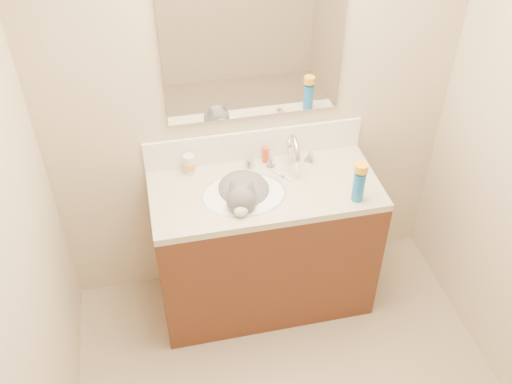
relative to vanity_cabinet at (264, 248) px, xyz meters
name	(u,v)px	position (x,y,z in m)	size (l,w,h in m)	color
room_shell	(335,225)	(0.00, -0.97, 1.08)	(2.24, 2.54, 2.52)	#C8B494
vanity_cabinet	(264,248)	(0.00, 0.00, 0.00)	(1.20, 0.55, 0.82)	#4E2614
counter_slab	(265,190)	(0.00, 0.00, 0.43)	(1.20, 0.55, 0.04)	beige
basin	(244,204)	(-0.12, -0.03, 0.38)	(0.45, 0.36, 0.14)	white
faucet	(292,154)	(0.18, 0.14, 0.54)	(0.28, 0.20, 0.21)	silver
cat	(244,196)	(-0.12, -0.01, 0.42)	(0.37, 0.44, 0.32)	#585558
backsplash	(255,145)	(0.00, 0.26, 0.54)	(1.20, 0.02, 0.18)	white
mirror	(254,44)	(0.00, 0.26, 1.13)	(0.90, 0.02, 0.80)	white
pill_bottle	(189,164)	(-0.37, 0.21, 0.51)	(0.06, 0.06, 0.11)	silver
pill_label	(190,166)	(-0.37, 0.21, 0.50)	(0.06, 0.06, 0.04)	orange
silver_jar	(250,163)	(-0.04, 0.19, 0.48)	(0.05, 0.05, 0.05)	#B7B7BC
amber_bottle	(266,155)	(0.05, 0.22, 0.50)	(0.04, 0.04, 0.09)	#CF4518
toothbrush	(283,177)	(0.11, 0.06, 0.45)	(0.01, 0.12, 0.01)	silver
toothbrush_head	(283,176)	(0.11, 0.06, 0.46)	(0.01, 0.03, 0.01)	#679ADC
spray_can	(359,187)	(0.43, -0.19, 0.53)	(0.06, 0.06, 0.17)	#1969B4
spray_cap	(361,168)	(0.43, -0.19, 0.65)	(0.07, 0.07, 0.04)	gold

